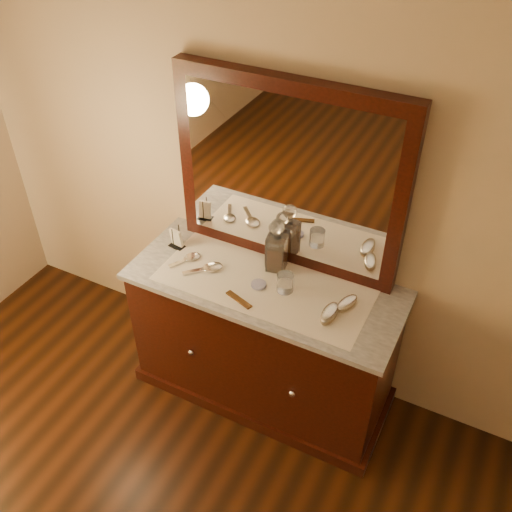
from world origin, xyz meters
name	(u,v)px	position (x,y,z in m)	size (l,w,h in m)	color
dresser_cabinet	(264,341)	(0.00, 1.96, 0.41)	(1.40, 0.55, 0.82)	black
dresser_plinth	(264,383)	(0.00, 1.96, 0.04)	(1.46, 0.59, 0.08)	black
knob_left	(191,352)	(-0.30, 1.67, 0.45)	(0.04, 0.04, 0.04)	silver
knob_right	(292,393)	(0.30, 1.67, 0.45)	(0.04, 0.04, 0.04)	silver
marble_top	(265,285)	(0.00, 1.96, 0.83)	(1.44, 0.59, 0.03)	silver
mirror_frame	(288,177)	(0.00, 2.20, 1.35)	(1.20, 0.08, 1.00)	black
mirror_glass	(285,180)	(0.00, 2.17, 1.35)	(1.06, 0.01, 0.86)	white
lace_runner	(263,285)	(0.00, 1.94, 0.85)	(1.10, 0.45, 0.00)	silver
pin_dish	(259,285)	(-0.02, 1.92, 0.86)	(0.08, 0.08, 0.01)	silver
comb	(239,300)	(-0.06, 1.78, 0.86)	(0.16, 0.03, 0.01)	brown
napkin_rack	(176,239)	(-0.57, 2.01, 0.90)	(0.10, 0.07, 0.13)	black
decanter_left	(274,248)	(-0.02, 2.11, 0.96)	(0.10, 0.10, 0.27)	brown
decanter_right	(277,250)	(0.00, 2.09, 0.97)	(0.11, 0.11, 0.31)	brown
brush_near	(329,314)	(0.39, 1.87, 0.88)	(0.07, 0.16, 0.04)	#8E7657
brush_far	(347,303)	(0.44, 1.98, 0.87)	(0.10, 0.15, 0.04)	#8E7657
hand_mirror_outer	(190,258)	(-0.45, 1.94, 0.86)	(0.13, 0.19, 0.02)	silver
hand_mirror_inner	(209,268)	(-0.31, 1.92, 0.86)	(0.19, 0.19, 0.02)	silver
tumblers	(285,283)	(0.12, 1.95, 0.90)	(0.09, 0.09, 0.10)	white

